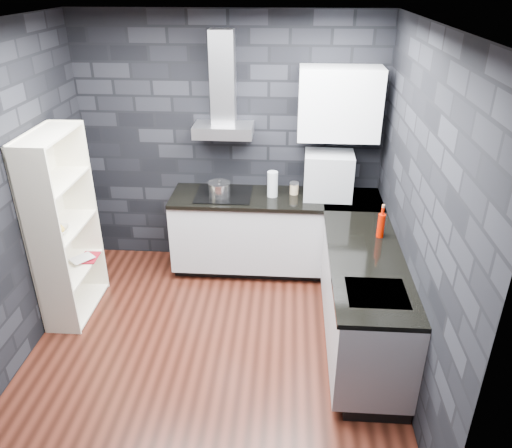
# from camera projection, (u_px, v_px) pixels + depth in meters

# --- Properties ---
(ground) EXTENTS (3.20, 3.20, 0.00)m
(ground) POSITION_uv_depth(u_px,v_px,m) (214.00, 344.00, 4.50)
(ground) COLOR #431B12
(ceiling) EXTENTS (3.20, 3.20, 0.00)m
(ceiling) POSITION_uv_depth(u_px,v_px,m) (198.00, 23.00, 3.28)
(ceiling) COLOR white
(wall_back) EXTENTS (3.20, 0.05, 2.70)m
(wall_back) POSITION_uv_depth(u_px,v_px,m) (231.00, 144.00, 5.34)
(wall_back) COLOR black
(wall_back) RESTS_ON ground
(wall_front) EXTENTS (3.20, 0.05, 2.70)m
(wall_front) POSITION_uv_depth(u_px,v_px,m) (156.00, 349.00, 2.45)
(wall_front) COLOR black
(wall_front) RESTS_ON ground
(wall_left) EXTENTS (0.05, 3.20, 2.70)m
(wall_left) POSITION_uv_depth(u_px,v_px,m) (6.00, 203.00, 3.99)
(wall_left) COLOR black
(wall_left) RESTS_ON ground
(wall_right) EXTENTS (0.05, 3.20, 2.70)m
(wall_right) POSITION_uv_depth(u_px,v_px,m) (419.00, 215.00, 3.79)
(wall_right) COLOR black
(wall_right) RESTS_ON ground
(toekick_back) EXTENTS (2.18, 0.50, 0.10)m
(toekick_back) POSITION_uv_depth(u_px,v_px,m) (275.00, 264.00, 5.64)
(toekick_back) COLOR black
(toekick_back) RESTS_ON ground
(toekick_right) EXTENTS (0.50, 1.78, 0.10)m
(toekick_right) POSITION_uv_depth(u_px,v_px,m) (363.00, 339.00, 4.49)
(toekick_right) COLOR black
(toekick_right) RESTS_ON ground
(counter_back_cab) EXTENTS (2.20, 0.60, 0.76)m
(counter_back_cab) POSITION_uv_depth(u_px,v_px,m) (275.00, 232.00, 5.41)
(counter_back_cab) COLOR #B7B7BB
(counter_back_cab) RESTS_ON ground
(counter_right_cab) EXTENTS (0.60, 1.80, 0.76)m
(counter_right_cab) POSITION_uv_depth(u_px,v_px,m) (363.00, 300.00, 4.29)
(counter_right_cab) COLOR #B7B7BB
(counter_right_cab) RESTS_ON ground
(counter_back_top) EXTENTS (2.20, 0.62, 0.04)m
(counter_back_top) POSITION_uv_depth(u_px,v_px,m) (276.00, 198.00, 5.22)
(counter_back_top) COLOR black
(counter_back_top) RESTS_ON counter_back_cab
(counter_right_top) EXTENTS (0.62, 1.80, 0.04)m
(counter_right_top) POSITION_uv_depth(u_px,v_px,m) (367.00, 260.00, 4.11)
(counter_right_top) COLOR black
(counter_right_top) RESTS_ON counter_right_cab
(counter_corner_top) EXTENTS (0.62, 0.62, 0.04)m
(counter_corner_top) POSITION_uv_depth(u_px,v_px,m) (353.00, 200.00, 5.18)
(counter_corner_top) COLOR black
(counter_corner_top) RESTS_ON counter_right_cab
(hood_body) EXTENTS (0.60, 0.34, 0.12)m
(hood_body) POSITION_uv_depth(u_px,v_px,m) (223.00, 130.00, 5.07)
(hood_body) COLOR #B3B3B8
(hood_body) RESTS_ON wall_back
(hood_chimney) EXTENTS (0.24, 0.20, 0.90)m
(hood_chimney) POSITION_uv_depth(u_px,v_px,m) (223.00, 78.00, 4.90)
(hood_chimney) COLOR #B3B3B8
(hood_chimney) RESTS_ON hood_body
(upper_cabinet) EXTENTS (0.80, 0.35, 0.70)m
(upper_cabinet) POSITION_uv_depth(u_px,v_px,m) (339.00, 104.00, 4.86)
(upper_cabinet) COLOR white
(upper_cabinet) RESTS_ON wall_back
(cooktop) EXTENTS (0.58, 0.50, 0.01)m
(cooktop) POSITION_uv_depth(u_px,v_px,m) (224.00, 194.00, 5.25)
(cooktop) COLOR black
(cooktop) RESTS_ON counter_back_top
(sink_rim) EXTENTS (0.44, 0.40, 0.01)m
(sink_rim) POSITION_uv_depth(u_px,v_px,m) (377.00, 293.00, 3.66)
(sink_rim) COLOR #B3B3B8
(sink_rim) RESTS_ON counter_right_top
(pot) EXTENTS (0.24, 0.24, 0.13)m
(pot) POSITION_uv_depth(u_px,v_px,m) (219.00, 190.00, 5.18)
(pot) COLOR silver
(pot) RESTS_ON cooktop
(glass_vase) EXTENTS (0.13, 0.13, 0.27)m
(glass_vase) POSITION_uv_depth(u_px,v_px,m) (272.00, 184.00, 5.17)
(glass_vase) COLOR silver
(glass_vase) RESTS_ON counter_back_top
(storage_jar) EXTENTS (0.10, 0.10, 0.11)m
(storage_jar) POSITION_uv_depth(u_px,v_px,m) (294.00, 189.00, 5.25)
(storage_jar) COLOR tan
(storage_jar) RESTS_ON counter_back_top
(utensil_crock) EXTENTS (0.13, 0.13, 0.13)m
(utensil_crock) POSITION_uv_depth(u_px,v_px,m) (313.00, 188.00, 5.25)
(utensil_crock) COLOR silver
(utensil_crock) RESTS_ON counter_back_top
(appliance_garage) EXTENTS (0.50, 0.40, 0.49)m
(appliance_garage) POSITION_uv_depth(u_px,v_px,m) (328.00, 176.00, 5.12)
(appliance_garage) COLOR #A2A4A8
(appliance_garage) RESTS_ON counter_back_top
(red_bottle) EXTENTS (0.08, 0.08, 0.22)m
(red_bottle) POSITION_uv_depth(u_px,v_px,m) (381.00, 226.00, 4.38)
(red_bottle) COLOR #AC1100
(red_bottle) RESTS_ON counter_right_top
(bookshelf) EXTENTS (0.35, 0.80, 1.80)m
(bookshelf) POSITION_uv_depth(u_px,v_px,m) (64.00, 228.00, 4.58)
(bookshelf) COLOR white
(bookshelf) RESTS_ON ground
(fruit_bowl) EXTENTS (0.23, 0.23, 0.05)m
(fruit_bowl) POSITION_uv_depth(u_px,v_px,m) (58.00, 231.00, 4.45)
(fruit_bowl) COLOR silver
(fruit_bowl) RESTS_ON bookshelf
(book_red) EXTENTS (0.17, 0.03, 0.23)m
(book_red) POSITION_uv_depth(u_px,v_px,m) (79.00, 248.00, 4.90)
(book_red) COLOR maroon
(book_red) RESTS_ON bookshelf
(book_second) EXTENTS (0.13, 0.11, 0.21)m
(book_second) POSITION_uv_depth(u_px,v_px,m) (77.00, 247.00, 4.88)
(book_second) COLOR #B2B2B2
(book_second) RESTS_ON bookshelf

